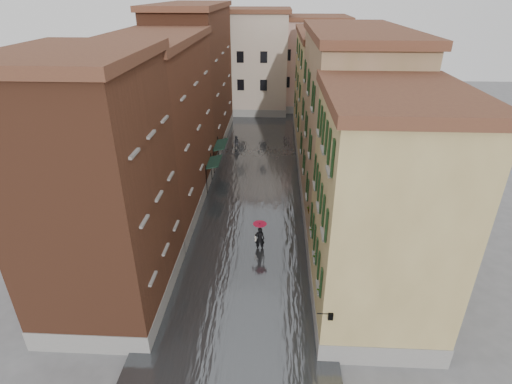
# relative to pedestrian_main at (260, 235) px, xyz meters

# --- Properties ---
(ground) EXTENTS (120.00, 120.00, 0.00)m
(ground) POSITION_rel_pedestrian_main_xyz_m (-0.86, -2.99, -1.22)
(ground) COLOR #5F5F62
(ground) RESTS_ON ground
(floodwater) EXTENTS (10.00, 60.00, 0.20)m
(floodwater) POSITION_rel_pedestrian_main_xyz_m (-0.86, 10.01, -1.12)
(floodwater) COLOR #414448
(floodwater) RESTS_ON ground
(building_left_near) EXTENTS (6.00, 8.00, 13.00)m
(building_left_near) POSITION_rel_pedestrian_main_xyz_m (-7.86, -4.99, 5.28)
(building_left_near) COLOR brown
(building_left_near) RESTS_ON ground
(building_left_mid) EXTENTS (6.00, 14.00, 12.50)m
(building_left_mid) POSITION_rel_pedestrian_main_xyz_m (-7.86, 6.01, 5.03)
(building_left_mid) COLOR #552B1B
(building_left_mid) RESTS_ON ground
(building_left_far) EXTENTS (6.00, 16.00, 14.00)m
(building_left_far) POSITION_rel_pedestrian_main_xyz_m (-7.86, 21.01, 5.78)
(building_left_far) COLOR brown
(building_left_far) RESTS_ON ground
(building_right_near) EXTENTS (6.00, 8.00, 11.50)m
(building_right_near) POSITION_rel_pedestrian_main_xyz_m (6.14, -4.99, 4.53)
(building_right_near) COLOR #99854F
(building_right_near) RESTS_ON ground
(building_right_mid) EXTENTS (6.00, 14.00, 13.00)m
(building_right_mid) POSITION_rel_pedestrian_main_xyz_m (6.14, 6.01, 5.28)
(building_right_mid) COLOR #9D7B5F
(building_right_mid) RESTS_ON ground
(building_right_far) EXTENTS (6.00, 16.00, 11.50)m
(building_right_far) POSITION_rel_pedestrian_main_xyz_m (6.14, 21.01, 4.53)
(building_right_far) COLOR #99854F
(building_right_far) RESTS_ON ground
(building_end_cream) EXTENTS (12.00, 9.00, 13.00)m
(building_end_cream) POSITION_rel_pedestrian_main_xyz_m (-3.86, 35.01, 5.28)
(building_end_cream) COLOR #B3A78E
(building_end_cream) RESTS_ON ground
(building_end_pink) EXTENTS (10.00, 9.00, 12.00)m
(building_end_pink) POSITION_rel_pedestrian_main_xyz_m (5.14, 37.01, 4.78)
(building_end_pink) COLOR tan
(building_end_pink) RESTS_ON ground
(awning_near) EXTENTS (1.09, 2.74, 2.80)m
(awning_near) POSITION_rel_pedestrian_main_xyz_m (-4.35, 9.08, 1.23)
(awning_near) COLOR black
(awning_near) RESTS_ON ground
(awning_far) EXTENTS (1.09, 3.09, 2.80)m
(awning_far) POSITION_rel_pedestrian_main_xyz_m (-4.35, 13.34, 1.24)
(awning_far) COLOR black
(awning_far) RESTS_ON ground
(wall_lantern) EXTENTS (0.71, 0.22, 0.35)m
(wall_lantern) POSITION_rel_pedestrian_main_xyz_m (3.47, -8.99, 1.78)
(wall_lantern) COLOR black
(wall_lantern) RESTS_ON ground
(window_planters) EXTENTS (0.59, 8.57, 0.84)m
(window_planters) POSITION_rel_pedestrian_main_xyz_m (3.26, -3.80, 2.28)
(window_planters) COLOR brown
(window_planters) RESTS_ON ground
(pedestrian_main) EXTENTS (0.93, 0.93, 2.06)m
(pedestrian_main) POSITION_rel_pedestrian_main_xyz_m (0.00, 0.00, 0.00)
(pedestrian_main) COLOR black
(pedestrian_main) RESTS_ON ground
(pedestrian_far) EXTENTS (0.86, 0.72, 1.59)m
(pedestrian_far) POSITION_rel_pedestrian_main_xyz_m (-3.33, 18.58, -0.43)
(pedestrian_far) COLOR black
(pedestrian_far) RESTS_ON ground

